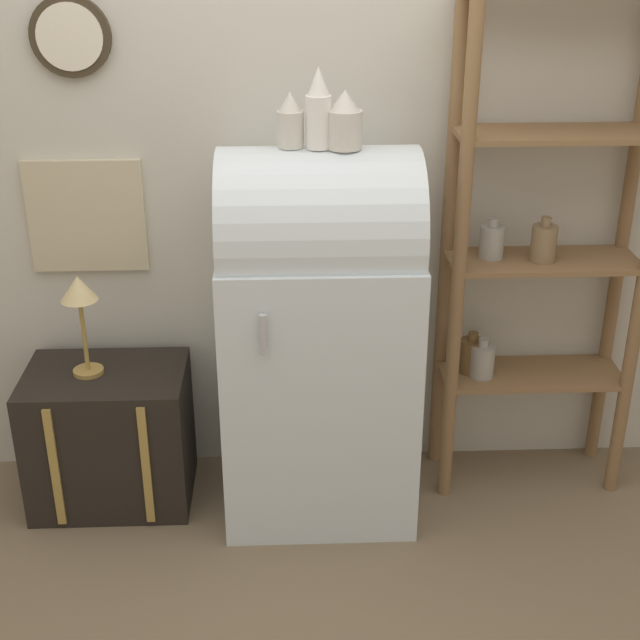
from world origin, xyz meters
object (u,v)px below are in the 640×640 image
at_px(vase_left, 290,121).
at_px(vase_right, 345,121).
at_px(desk_lamp, 80,299).
at_px(vase_center, 318,111).
at_px(suitcase_trunk, 111,436).
at_px(refrigerator, 319,332).

height_order(vase_left, vase_right, vase_right).
xyz_separation_m(vase_right, desk_lamp, (-0.92, 0.06, -0.63)).
relative_size(vase_center, vase_right, 1.38).
bearing_deg(suitcase_trunk, vase_center, -3.48).
xyz_separation_m(suitcase_trunk, vase_center, (0.78, -0.05, 1.22)).
distance_m(vase_center, desk_lamp, 1.07).
bearing_deg(vase_center, desk_lamp, 176.49).
height_order(vase_center, vase_right, vase_center).
bearing_deg(vase_left, suitcase_trunk, 177.38).
relative_size(refrigerator, vase_left, 7.63).
distance_m(refrigerator, vase_right, 0.75).
height_order(suitcase_trunk, desk_lamp, desk_lamp).
distance_m(suitcase_trunk, vase_center, 1.45).
xyz_separation_m(refrigerator, vase_center, (-0.00, -0.00, 0.78)).
height_order(suitcase_trunk, vase_left, vase_left).
bearing_deg(refrigerator, vase_center, -113.01).
bearing_deg(vase_center, refrigerator, 66.99).
height_order(refrigerator, desk_lamp, refrigerator).
bearing_deg(vase_center, suitcase_trunk, 176.52).
xyz_separation_m(refrigerator, suitcase_trunk, (-0.78, 0.04, -0.44)).
xyz_separation_m(suitcase_trunk, desk_lamp, (-0.05, 0.00, 0.56)).
relative_size(suitcase_trunk, desk_lamp, 1.54).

